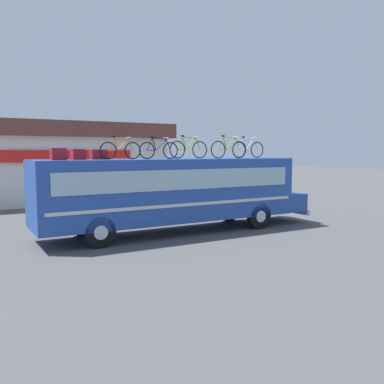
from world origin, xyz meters
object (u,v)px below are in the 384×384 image
luggage_bag_3 (99,155)px  rooftop_bicycle_4 (229,149)px  rooftop_bicycle_1 (120,150)px  rooftop_bicycle_2 (159,150)px  luggage_bag_2 (78,154)px  bus (175,190)px  luggage_bag_1 (58,154)px  rooftop_bicycle_5 (248,149)px  rooftop_bicycle_3 (189,149)px

luggage_bag_3 → rooftop_bicycle_4: (5.42, -0.64, 0.22)m
rooftop_bicycle_1 → rooftop_bicycle_2: size_ratio=0.97×
luggage_bag_2 → rooftop_bicycle_1: rooftop_bicycle_1 is taller
bus → rooftop_bicycle_4: rooftop_bicycle_4 is taller
rooftop_bicycle_2 → rooftop_bicycle_4: rooftop_bicycle_4 is taller
luggage_bag_1 → rooftop_bicycle_5: size_ratio=0.28×
bus → rooftop_bicycle_2: bearing=-164.8°
bus → rooftop_bicycle_2: 1.84m
luggage_bag_3 → rooftop_bicycle_3: 3.90m
luggage_bag_3 → rooftop_bicycle_4: size_ratio=0.32×
luggage_bag_2 → rooftop_bicycle_4: (6.23, -0.47, 0.22)m
rooftop_bicycle_1 → rooftop_bicycle_4: size_ratio=0.89×
luggage_bag_2 → luggage_bag_3: luggage_bag_2 is taller
rooftop_bicycle_5 → bus: bearing=-174.3°
bus → rooftop_bicycle_5: bearing=5.7°
bus → rooftop_bicycle_4: size_ratio=6.56×
luggage_bag_3 → rooftop_bicycle_4: rooftop_bicycle_4 is taller
rooftop_bicycle_2 → rooftop_bicycle_3: rooftop_bicycle_3 is taller
rooftop_bicycle_1 → rooftop_bicycle_5: rooftop_bicycle_5 is taller
luggage_bag_2 → rooftop_bicycle_1: (1.54, -0.14, 0.18)m
luggage_bag_2 → rooftop_bicycle_1: size_ratio=0.32×
luggage_bag_1 → rooftop_bicycle_2: (3.78, -0.02, 0.16)m
bus → luggage_bag_2: size_ratio=23.30×
rooftop_bicycle_4 → luggage_bag_1: bearing=178.7°
luggage_bag_2 → rooftop_bicycle_2: rooftop_bicycle_2 is taller
luggage_bag_2 → rooftop_bicycle_2: 3.05m
bus → rooftop_bicycle_1: (-2.30, -0.03, 1.63)m
luggage_bag_3 → rooftop_bicycle_1: bearing=-23.1°
bus → rooftop_bicycle_1: 2.82m
rooftop_bicycle_3 → rooftop_bicycle_5: size_ratio=1.02×
rooftop_bicycle_1 → rooftop_bicycle_2: bearing=-7.4°
rooftop_bicycle_2 → rooftop_bicycle_5: size_ratio=0.93×
luggage_bag_3 → rooftop_bicycle_3: rooftop_bicycle_3 is taller
rooftop_bicycle_1 → rooftop_bicycle_2: (1.48, -0.19, 0.00)m
luggage_bag_2 → rooftop_bicycle_4: rooftop_bicycle_4 is taller
luggage_bag_2 → rooftop_bicycle_5: (7.84, 0.28, 0.22)m
luggage_bag_1 → rooftop_bicycle_4: size_ratio=0.27×
luggage_bag_1 → rooftop_bicycle_1: size_ratio=0.30×
bus → rooftop_bicycle_1: rooftop_bicycle_1 is taller
rooftop_bicycle_1 → rooftop_bicycle_3: size_ratio=0.89×
bus → luggage_bag_2: (-3.84, 0.11, 1.46)m
luggage_bag_1 → rooftop_bicycle_1: (2.30, 0.17, 0.16)m
bus → luggage_bag_3: size_ratio=20.27×
rooftop_bicycle_4 → rooftop_bicycle_5: bearing=25.1°
luggage_bag_1 → rooftop_bicycle_2: bearing=-0.3°
rooftop_bicycle_4 → bus: bearing=171.5°
rooftop_bicycle_2 → rooftop_bicycle_5: rooftop_bicycle_5 is taller
rooftop_bicycle_4 → rooftop_bicycle_5: 1.78m
luggage_bag_1 → rooftop_bicycle_1: bearing=4.3°
luggage_bag_2 → rooftop_bicycle_3: bearing=3.3°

